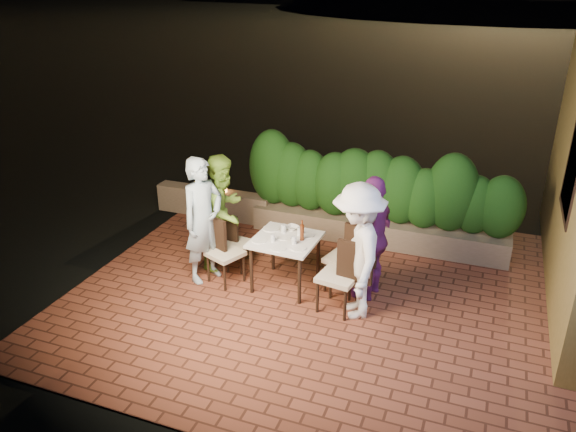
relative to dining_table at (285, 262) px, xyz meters
The scene contains 28 objects.
ground 0.92m from the dining_table, 32.77° to the right, with size 400.00×400.00×0.00m, color black.
terrace_floor 0.83m from the dining_table, ahead, with size 7.00×6.00×0.15m, color brown.
planter 2.06m from the dining_table, 64.12° to the left, with size 4.20×0.55×0.40m, color #7C684F.
hedge 2.14m from the dining_table, 64.12° to the left, with size 4.00×0.70×1.10m, color #184312, non-canonical shape.
parapet 2.80m from the dining_table, 138.64° to the left, with size 2.20×0.30×0.50m, color #7C684F.
hill 59.77m from the dining_table, 87.41° to the left, with size 52.00×40.00×22.00m, color black.
dining_table is the anchor object (origin of this frame).
plate_nw 0.53m from the dining_table, 147.72° to the right, with size 0.21×0.21×0.01m, color white.
plate_sw 0.53m from the dining_table, 143.82° to the left, with size 0.24×0.24×0.01m, color white.
plate_ne 0.51m from the dining_table, 39.72° to the right, with size 0.22×0.22×0.01m, color white.
plate_se 0.49m from the dining_table, 35.76° to the left, with size 0.19×0.19×0.01m, color white.
plate_centre 0.38m from the dining_table, 146.61° to the left, with size 0.20×0.20×0.01m, color white.
plate_front 0.50m from the dining_table, 85.83° to the right, with size 0.21×0.21×0.01m, color white.
glass_nw 0.47m from the dining_table, 133.52° to the right, with size 0.06×0.06×0.10m, color silver.
glass_sw 0.48m from the dining_table, 118.39° to the left, with size 0.07×0.07×0.12m, color silver.
glass_ne 0.48m from the dining_table, 34.68° to the right, with size 0.07×0.07×0.12m, color silver.
glass_se 0.49m from the dining_table, 49.75° to the left, with size 0.07×0.07×0.12m, color silver.
beer_bottle 0.57m from the dining_table, ahead, with size 0.06×0.06×0.30m, color #55240E, non-canonical shape.
bowl 0.51m from the dining_table, 93.73° to the left, with size 0.19×0.19×0.05m, color white.
chair_left_front 0.87m from the dining_table, 167.17° to the right, with size 0.44×0.44×0.95m, color black, non-canonical shape.
chair_left_back 0.91m from the dining_table, 163.95° to the left, with size 0.39×0.39×0.84m, color black, non-canonical shape.
chair_right_front 0.93m from the dining_table, 20.48° to the right, with size 0.48×0.48×1.04m, color black, non-canonical shape.
chair_right_back 0.85m from the dining_table, 12.64° to the left, with size 0.48×0.48×1.05m, color black, non-canonical shape.
diner_blue 1.30m from the dining_table, behind, with size 0.67×0.44×1.85m, color #A3C0D2.
diner_green 1.24m from the dining_table, 164.56° to the left, with size 0.85×0.66×1.74m, color #82B839.
diner_white 1.27m from the dining_table, 16.56° to the right, with size 1.17×0.67×1.82m, color white.
diner_purple 1.29m from the dining_table, ahead, with size 1.03×0.43×1.75m, color #752771.
parapet_lamp 2.65m from the dining_table, 135.48° to the left, with size 0.10×0.10×0.14m, color orange.
Camera 1 is at (1.80, -6.05, 4.20)m, focal length 35.00 mm.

